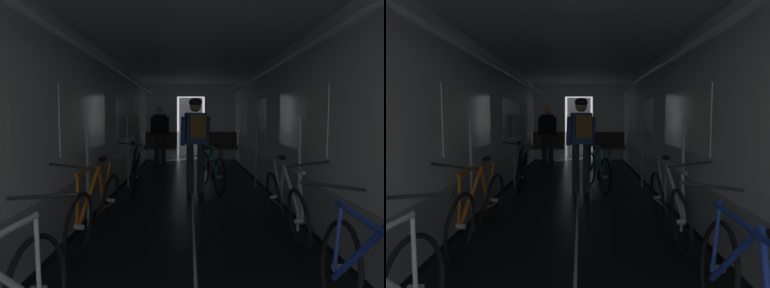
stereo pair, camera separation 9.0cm
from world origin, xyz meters
The scene contains 9 objects.
train_car_shell centered at (0.00, 3.60, 1.70)m, with size 3.14×12.34×2.57m.
bench_seat_far_left centered at (-0.90, 8.07, 0.57)m, with size 0.98×0.51×0.95m.
bench_seat_far_right centered at (0.90, 8.07, 0.57)m, with size 0.98×0.51×0.95m.
bicycle_silver centered at (1.06, 1.95, 0.38)m, with size 0.44×1.69×0.95m.
bicycle_black centered at (-1.08, 4.48, 0.38)m, with size 0.44×1.69×0.96m.
bicycle_orange centered at (-1.08, 1.79, 0.38)m, with size 0.44×1.69×0.95m.
person_cyclist_aisle centered at (0.06, 4.15, 1.07)m, with size 0.56×0.44×1.73m.
bicycle_teal_in_aisle centered at (0.37, 4.41, 0.38)m, with size 0.56×1.66×0.94m.
person_standing_near_bench centered at (-0.90, 7.70, 0.98)m, with size 0.53×0.23×1.69m.
Camera 1 is at (-0.05, -1.85, 1.38)m, focal length 31.15 mm.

